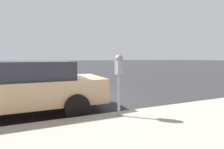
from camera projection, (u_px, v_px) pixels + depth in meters
name	position (u px, v px, depth m)	size (l,w,h in m)	color
ground_plane	(68.00, 102.00, 6.23)	(220.00, 220.00, 0.00)	#2B2B2D
parking_meter	(119.00, 69.00, 4.12)	(0.21, 0.19, 1.48)	gray
car_tan	(17.00, 87.00, 4.63)	(2.05, 4.71, 1.46)	tan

